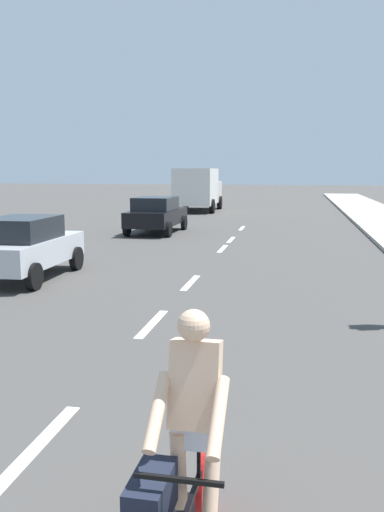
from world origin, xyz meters
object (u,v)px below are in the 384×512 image
(cyclist, at_px, (185,452))
(delivery_truck, at_px, (198,188))
(parked_car_black, at_px, (156,214))
(parked_car_silver, at_px, (25,246))

(cyclist, bearing_deg, delivery_truck, -79.29)
(cyclist, height_order, parked_car_black, cyclist)
(parked_car_silver, bearing_deg, parked_car_black, 84.74)
(parked_car_silver, distance_m, delivery_truck, 23.10)
(parked_car_silver, xyz_separation_m, delivery_truck, (0.25, 23.09, 0.67))
(parked_car_silver, distance_m, parked_car_black, 10.37)
(cyclist, xyz_separation_m, parked_car_black, (-5.25, 19.45, 0.01))
(cyclist, height_order, delivery_truck, delivery_truck)
(cyclist, bearing_deg, parked_car_silver, -56.13)
(cyclist, distance_m, parked_car_black, 20.15)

